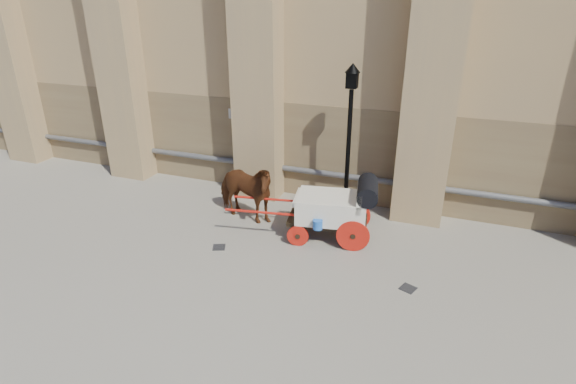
% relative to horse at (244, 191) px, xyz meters
% --- Properties ---
extents(ground, '(90.00, 90.00, 0.00)m').
position_rel_horse_xyz_m(ground, '(0.66, -1.75, -0.90)').
color(ground, '#6C6658').
rests_on(ground, ground).
extents(horse, '(2.29, 1.42, 1.80)m').
position_rel_horse_xyz_m(horse, '(0.00, 0.00, 0.00)').
color(horse, '#613014').
rests_on(horse, ground).
extents(carriage, '(4.06, 1.73, 1.72)m').
position_rel_horse_xyz_m(carriage, '(2.75, -0.15, 0.03)').
color(carriage, black).
rests_on(carriage, ground).
extents(street_lamp, '(0.41, 0.41, 4.40)m').
position_rel_horse_xyz_m(street_lamp, '(2.64, 1.33, 1.45)').
color(street_lamp, black).
rests_on(street_lamp, ground).
extents(drain_grate_near, '(0.42, 0.42, 0.01)m').
position_rel_horse_xyz_m(drain_grate_near, '(0.05, -1.70, -0.89)').
color(drain_grate_near, black).
rests_on(drain_grate_near, ground).
extents(drain_grate_far, '(0.41, 0.41, 0.01)m').
position_rel_horse_xyz_m(drain_grate_far, '(4.87, -1.80, -0.89)').
color(drain_grate_far, black).
rests_on(drain_grate_far, ground).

